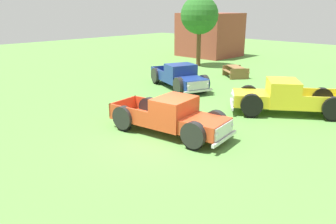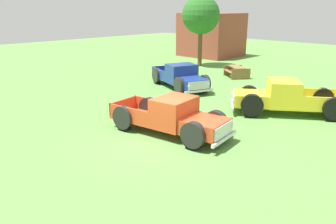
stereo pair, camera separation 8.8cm
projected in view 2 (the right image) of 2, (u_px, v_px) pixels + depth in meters
The scene contains 7 objects.
ground_plane at pixel (163, 139), 12.97m from camera, with size 80.00×80.00×0.00m, color #5B9342.
pickup_truck_foreground at pixel (175, 118), 13.20m from camera, with size 5.23×2.60×1.53m.
pickup_truck_behind_left at pixel (281, 98), 15.93m from camera, with size 5.39×4.61×1.62m.
pickup_truck_behind_right at pixel (182, 77), 20.75m from camera, with size 5.35×3.47×1.54m.
picnic_table at pixel (237, 70), 24.36m from camera, with size 2.32×2.25×0.78m.
oak_tree_center at pixel (201, 15), 28.01m from camera, with size 3.17×3.17×5.85m.
brick_pavilion at pixel (211, 35), 34.64m from camera, with size 5.42×4.94×4.32m.
Camera 2 is at (8.59, -8.47, 4.90)m, focal length 35.85 mm.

